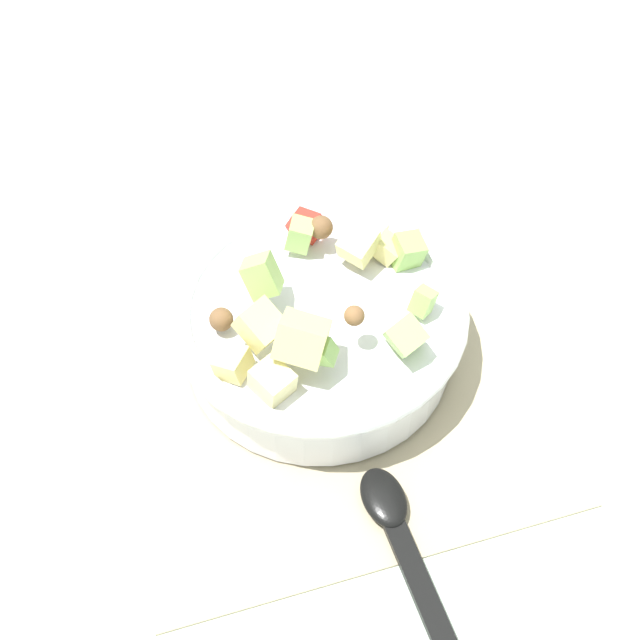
{
  "coord_description": "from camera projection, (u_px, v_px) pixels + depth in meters",
  "views": [
    {
      "loc": [
        -0.48,
        0.13,
        0.68
      ],
      "look_at": [
        -0.0,
        -0.01,
        0.06
      ],
      "focal_mm": 50.18,
      "sensor_mm": 36.0,
      "label": 1
    }
  ],
  "objects": [
    {
      "name": "placemat",
      "position": [
        312.0,
        354.0,
        0.84
      ],
      "size": [
        0.44,
        0.38,
        0.01
      ],
      "primitive_type": "cube",
      "color": "tan",
      "rests_on": "ground_plane"
    },
    {
      "name": "serving_spoon",
      "position": [
        406.0,
        551.0,
        0.71
      ],
      "size": [
        0.23,
        0.04,
        0.01
      ],
      "color": "black",
      "rests_on": "placemat"
    },
    {
      "name": "ground_plane",
      "position": [
        312.0,
        356.0,
        0.84
      ],
      "size": [
        2.4,
        2.4,
        0.0
      ],
      "primitive_type": "plane",
      "color": "silver"
    },
    {
      "name": "salad_bowl",
      "position": [
        320.0,
        326.0,
        0.8
      ],
      "size": [
        0.27,
        0.27,
        0.13
      ],
      "color": "white",
      "rests_on": "placemat"
    }
  ]
}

